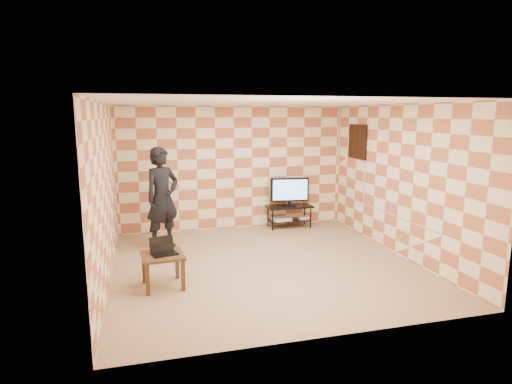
# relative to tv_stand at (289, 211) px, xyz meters

# --- Properties ---
(floor) EXTENTS (5.00, 5.00, 0.00)m
(floor) POSITION_rel_tv_stand_xyz_m (-1.20, -2.22, -0.37)
(floor) COLOR #A18266
(floor) RESTS_ON ground
(wall_back) EXTENTS (5.00, 0.02, 2.70)m
(wall_back) POSITION_rel_tv_stand_xyz_m (-1.20, 0.28, 0.98)
(wall_back) COLOR #F2E5BD
(wall_back) RESTS_ON ground
(wall_front) EXTENTS (5.00, 0.02, 2.70)m
(wall_front) POSITION_rel_tv_stand_xyz_m (-1.20, -4.72, 0.98)
(wall_front) COLOR #F2E5BD
(wall_front) RESTS_ON ground
(wall_left) EXTENTS (0.02, 5.00, 2.70)m
(wall_left) POSITION_rel_tv_stand_xyz_m (-3.70, -2.22, 0.98)
(wall_left) COLOR #F2E5BD
(wall_left) RESTS_ON ground
(wall_right) EXTENTS (0.02, 5.00, 2.70)m
(wall_right) POSITION_rel_tv_stand_xyz_m (1.30, -2.22, 0.98)
(wall_right) COLOR #F2E5BD
(wall_right) RESTS_ON ground
(ceiling) EXTENTS (5.00, 5.00, 0.02)m
(ceiling) POSITION_rel_tv_stand_xyz_m (-1.20, -2.22, 2.33)
(ceiling) COLOR white
(ceiling) RESTS_ON wall_back
(wall_art) EXTENTS (0.04, 0.72, 0.72)m
(wall_art) POSITION_rel_tv_stand_xyz_m (1.27, -0.67, 1.58)
(wall_art) COLOR black
(wall_art) RESTS_ON wall_right
(tv_stand) EXTENTS (1.01, 0.46, 0.50)m
(tv_stand) POSITION_rel_tv_stand_xyz_m (0.00, 0.00, 0.00)
(tv_stand) COLOR black
(tv_stand) RESTS_ON floor
(tv) EXTENTS (0.87, 0.19, 0.63)m
(tv) POSITION_rel_tv_stand_xyz_m (0.00, -0.00, 0.48)
(tv) COLOR black
(tv) RESTS_ON tv_stand
(dvd_player) EXTENTS (0.42, 0.32, 0.07)m
(dvd_player) POSITION_rel_tv_stand_xyz_m (-0.19, -0.02, -0.16)
(dvd_player) COLOR silver
(dvd_player) RESTS_ON tv_stand
(game_console) EXTENTS (0.24, 0.18, 0.05)m
(game_console) POSITION_rel_tv_stand_xyz_m (0.35, 0.01, -0.17)
(game_console) COLOR silver
(game_console) RESTS_ON tv_stand
(side_table) EXTENTS (0.65, 0.65, 0.50)m
(side_table) POSITION_rel_tv_stand_xyz_m (-2.92, -2.74, 0.05)
(side_table) COLOR #311F11
(side_table) RESTS_ON floor
(laptop) EXTENTS (0.42, 0.37, 0.24)m
(laptop) POSITION_rel_tv_stand_xyz_m (-2.90, -2.72, 0.19)
(laptop) COLOR black
(laptop) RESTS_ON side_table
(person) EXTENTS (0.84, 0.76, 1.93)m
(person) POSITION_rel_tv_stand_xyz_m (-2.81, -0.78, 0.60)
(person) COLOR black
(person) RESTS_ON floor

